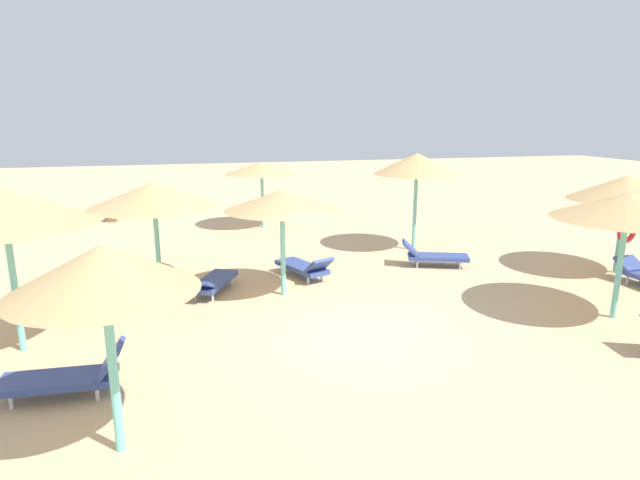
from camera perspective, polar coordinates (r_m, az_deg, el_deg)
The scene contains 14 objects.
ground_plane at distance 10.65m, azimuth 4.22°, elevation -9.95°, with size 80.00×80.00×0.00m, color #D1B284.
parasol_0 at distance 16.16m, azimuth 30.65°, elevation 4.88°, with size 2.94×2.94×2.69m.
parasol_1 at distance 10.56m, azimuth -31.49°, elevation 3.06°, with size 3.14×3.14×3.01m.
parasol_2 at distance 16.69m, azimuth 10.61°, elevation 8.22°, with size 2.72×2.72×3.11m.
parasol_3 at distance 13.36m, azimuth -17.83°, elevation 4.75°, with size 3.13×3.13×2.67m.
parasol_4 at distance 6.70m, azimuth -22.77°, elevation -3.01°, with size 2.27×2.27×2.75m.
parasol_5 at distance 12.37m, azimuth 30.78°, elevation 3.20°, with size 2.98×2.98×2.71m.
parasol_6 at distance 12.14m, azimuth -4.19°, elevation 4.35°, with size 2.70×2.70×2.56m.
parasol_8 at distance 20.01m, azimuth -6.44°, elevation 7.86°, with size 2.79×2.79×2.55m.
lounger_2 at distance 15.27m, azimuth 12.34°, elevation -1.69°, with size 1.98×1.27×0.74m.
lounger_3 at distance 12.88m, azimuth -11.86°, elevation -4.54°, with size 1.43×2.00×0.62m.
lounger_4 at distance 9.10m, azimuth -26.07°, elevation -13.36°, with size 1.88×0.75×0.81m.
lounger_6 at distance 13.83m, azimuth -1.70°, elevation -2.96°, with size 1.30×1.99×0.73m.
bench_0 at distance 23.40m, azimuth -21.62°, elevation 2.94°, with size 0.63×1.54×0.49m.
Camera 1 is at (-3.26, -9.22, 4.21)m, focal length 29.09 mm.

